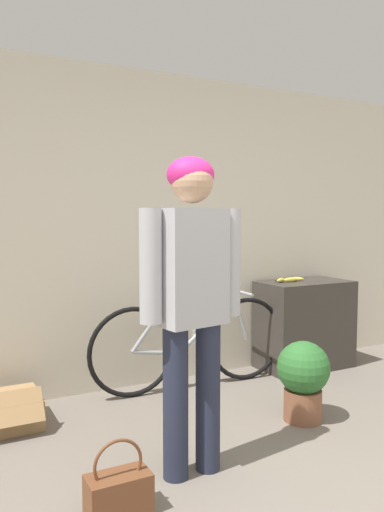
# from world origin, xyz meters

# --- Properties ---
(wall_back) EXTENTS (8.00, 0.07, 2.60)m
(wall_back) POSITION_xyz_m (0.00, 2.71, 1.30)
(wall_back) COLOR beige
(wall_back) RESTS_ON ground_plane
(side_shelf) EXTENTS (0.86, 0.47, 0.81)m
(side_shelf) POSITION_xyz_m (1.56, 2.43, 0.41)
(side_shelf) COLOR #38332D
(side_shelf) RESTS_ON ground_plane
(person) EXTENTS (0.59, 0.26, 1.73)m
(person) POSITION_xyz_m (-0.29, 1.19, 1.04)
(person) COLOR #23283D
(person) RESTS_ON ground_plane
(bicycle) EXTENTS (1.75, 0.46, 0.79)m
(bicycle) POSITION_xyz_m (0.36, 2.41, 0.38)
(bicycle) COLOR black
(bicycle) RESTS_ON ground_plane
(banana) EXTENTS (0.32, 0.09, 0.04)m
(banana) POSITION_xyz_m (1.39, 2.46, 0.83)
(banana) COLOR #EAD64C
(banana) RESTS_ON side_shelf
(handbag) EXTENTS (0.30, 0.16, 0.37)m
(handbag) POSITION_xyz_m (-0.77, 1.01, 0.11)
(handbag) COLOR brown
(handbag) RESTS_ON ground_plane
(cardboard_box) EXTENTS (0.50, 0.50, 0.29)m
(cardboard_box) POSITION_xyz_m (-1.14, 2.32, 0.10)
(cardboard_box) COLOR #A87F51
(cardboard_box) RESTS_ON ground_plane
(potted_plant) EXTENTS (0.36, 0.36, 0.56)m
(potted_plant) POSITION_xyz_m (0.73, 1.46, 0.31)
(potted_plant) COLOR brown
(potted_plant) RESTS_ON ground_plane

